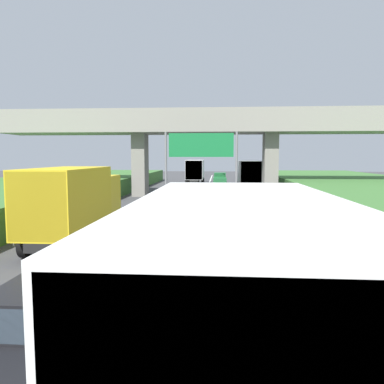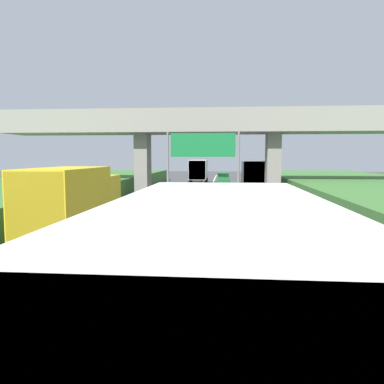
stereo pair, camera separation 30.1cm
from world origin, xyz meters
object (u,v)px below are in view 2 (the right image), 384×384
(truck_yellow, at_px, (74,201))
(construction_barrel_2, at_px, (356,253))
(car_green, at_px, (223,179))
(truck_orange, at_px, (199,171))
(truck_red, at_px, (220,300))
(truck_blue, at_px, (252,174))
(speed_limit_sign, at_px, (12,213))
(car_black, at_px, (42,328))
(overhead_highway_sign, at_px, (203,151))
(construction_barrel_3, at_px, (330,233))

(truck_yellow, xyz_separation_m, construction_barrel_2, (11.39, -2.38, -1.47))
(truck_yellow, relative_size, car_green, 1.78)
(truck_orange, xyz_separation_m, car_green, (3.43, -0.93, -1.08))
(truck_red, xyz_separation_m, truck_orange, (-3.57, 47.10, 0.00))
(truck_blue, bearing_deg, truck_orange, 127.76)
(truck_red, bearing_deg, car_green, 90.18)
(speed_limit_sign, relative_size, construction_barrel_2, 2.48)
(truck_blue, relative_size, car_black, 1.78)
(truck_red, distance_m, truck_yellow, 12.77)
(overhead_highway_sign, distance_m, truck_blue, 14.47)
(speed_limit_sign, height_order, construction_barrel_3, speed_limit_sign)
(car_black, distance_m, construction_barrel_3, 13.57)
(truck_orange, bearing_deg, construction_barrel_2, -77.81)
(car_green, bearing_deg, construction_barrel_3, -81.73)
(car_green, height_order, construction_barrel_2, car_green)
(overhead_highway_sign, relative_size, truck_blue, 0.81)
(truck_blue, bearing_deg, truck_yellow, -109.61)
(truck_blue, distance_m, car_black, 37.85)
(construction_barrel_2, bearing_deg, truck_orange, 102.19)
(overhead_highway_sign, relative_size, truck_orange, 0.81)
(speed_limit_sign, height_order, car_green, speed_limit_sign)
(speed_limit_sign, bearing_deg, overhead_highway_sign, 63.46)
(truck_blue, xyz_separation_m, construction_barrel_3, (1.65, -26.35, -1.47))
(truck_blue, relative_size, construction_barrel_3, 8.11)
(car_green, distance_m, construction_barrel_3, 34.47)
(truck_orange, height_order, car_green, truck_orange)
(speed_limit_sign, xyz_separation_m, truck_red, (9.11, -10.19, 0.46))
(overhead_highway_sign, xyz_separation_m, car_green, (1.57, 21.16, -3.54))
(truck_blue, height_order, truck_yellow, same)
(truck_blue, distance_m, construction_barrel_3, 26.44)
(truck_red, relative_size, construction_barrel_3, 8.11)
(construction_barrel_3, bearing_deg, truck_blue, 93.59)
(car_black, distance_m, construction_barrel_2, 10.87)
(truck_orange, height_order, truck_blue, same)
(speed_limit_sign, bearing_deg, construction_barrel_2, -6.84)
(truck_orange, height_order, truck_yellow, same)
(truck_red, relative_size, truck_yellow, 1.00)
(truck_red, height_order, car_green, truck_red)
(overhead_highway_sign, bearing_deg, car_black, -93.52)
(construction_barrel_2, relative_size, construction_barrel_3, 1.00)
(car_green, height_order, construction_barrel_3, car_green)
(speed_limit_sign, bearing_deg, truck_blue, 66.49)
(truck_yellow, bearing_deg, truck_blue, 70.39)
(speed_limit_sign, distance_m, car_green, 37.08)
(truck_yellow, distance_m, car_green, 35.87)
(truck_blue, relative_size, car_green, 1.78)
(car_green, bearing_deg, truck_yellow, -100.43)
(car_green, bearing_deg, overhead_highway_sign, -94.24)
(car_green, bearing_deg, construction_barrel_2, -82.58)
(speed_limit_sign, xyz_separation_m, construction_barrel_3, (13.93, 1.87, -1.02))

